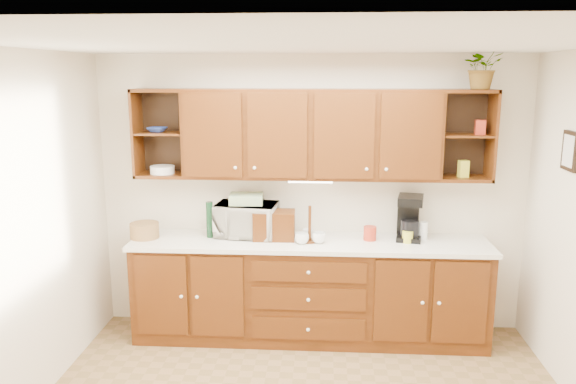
# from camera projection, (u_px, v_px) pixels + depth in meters

# --- Properties ---
(ceiling) EXTENTS (4.00, 4.00, 0.00)m
(ceiling) POSITION_uv_depth(u_px,v_px,m) (306.00, 43.00, 3.33)
(ceiling) COLOR white
(ceiling) RESTS_ON back_wall
(back_wall) EXTENTS (4.00, 0.00, 4.00)m
(back_wall) POSITION_uv_depth(u_px,v_px,m) (311.00, 194.00, 5.31)
(back_wall) COLOR beige
(back_wall) RESTS_ON floor
(left_wall) EXTENTS (0.00, 3.50, 3.50)m
(left_wall) POSITION_uv_depth(u_px,v_px,m) (4.00, 246.00, 3.73)
(left_wall) COLOR beige
(left_wall) RESTS_ON floor
(base_cabinets) EXTENTS (3.20, 0.60, 0.90)m
(base_cabinets) POSITION_uv_depth(u_px,v_px,m) (309.00, 291.00, 5.20)
(base_cabinets) COLOR #3A1B06
(base_cabinets) RESTS_ON floor
(countertop) EXTENTS (3.24, 0.64, 0.04)m
(countertop) POSITION_uv_depth(u_px,v_px,m) (310.00, 243.00, 5.09)
(countertop) COLOR white
(countertop) RESTS_ON base_cabinets
(upper_cabinets) EXTENTS (3.20, 0.33, 0.80)m
(upper_cabinets) POSITION_uv_depth(u_px,v_px,m) (312.00, 134.00, 5.03)
(upper_cabinets) COLOR #3A1B06
(upper_cabinets) RESTS_ON back_wall
(undercabinet_light) EXTENTS (0.40, 0.05, 0.02)m
(undercabinet_light) POSITION_uv_depth(u_px,v_px,m) (310.00, 181.00, 5.07)
(undercabinet_light) COLOR white
(undercabinet_light) RESTS_ON upper_cabinets
(framed_picture) EXTENTS (0.03, 0.24, 0.30)m
(framed_picture) POSITION_uv_depth(u_px,v_px,m) (570.00, 151.00, 4.24)
(framed_picture) COLOR black
(framed_picture) RESTS_ON right_wall
(wicker_basket) EXTENTS (0.34, 0.34, 0.14)m
(wicker_basket) POSITION_uv_depth(u_px,v_px,m) (145.00, 230.00, 5.16)
(wicker_basket) COLOR olive
(wicker_basket) RESTS_ON countertop
(microwave) EXTENTS (0.59, 0.43, 0.31)m
(microwave) POSITION_uv_depth(u_px,v_px,m) (247.00, 220.00, 5.21)
(microwave) COLOR beige
(microwave) RESTS_ON countertop
(towel_stack) EXTENTS (0.31, 0.24, 0.09)m
(towel_stack) POSITION_uv_depth(u_px,v_px,m) (246.00, 199.00, 5.16)
(towel_stack) COLOR #EBF171
(towel_stack) RESTS_ON microwave
(wine_bottle) EXTENTS (0.07, 0.07, 0.33)m
(wine_bottle) POSITION_uv_depth(u_px,v_px,m) (210.00, 220.00, 5.15)
(wine_bottle) COLOR black
(wine_bottle) RESTS_ON countertop
(woven_tray) EXTENTS (0.34, 0.14, 0.32)m
(woven_tray) POSITION_uv_depth(u_px,v_px,m) (234.00, 231.00, 5.36)
(woven_tray) COLOR olive
(woven_tray) RESTS_ON countertop
(bread_box) EXTENTS (0.38, 0.24, 0.26)m
(bread_box) POSITION_uv_depth(u_px,v_px,m) (274.00, 225.00, 5.11)
(bread_box) COLOR #3A1B06
(bread_box) RESTS_ON countertop
(mug_tree) EXTENTS (0.31, 0.30, 0.33)m
(mug_tree) POSITION_uv_depth(u_px,v_px,m) (310.00, 236.00, 5.03)
(mug_tree) COLOR #3A1B06
(mug_tree) RESTS_ON countertop
(canister_red) EXTENTS (0.14, 0.14, 0.13)m
(canister_red) POSITION_uv_depth(u_px,v_px,m) (370.00, 233.00, 5.08)
(canister_red) COLOR #B02D19
(canister_red) RESTS_ON countertop
(canister_white) EXTENTS (0.11, 0.11, 0.16)m
(canister_white) POSITION_uv_depth(u_px,v_px,m) (423.00, 231.00, 5.10)
(canister_white) COLOR white
(canister_white) RESTS_ON countertop
(canister_yellow) EXTENTS (0.12, 0.12, 0.10)m
(canister_yellow) POSITION_uv_depth(u_px,v_px,m) (408.00, 237.00, 5.01)
(canister_yellow) COLOR gold
(canister_yellow) RESTS_ON countertop
(coffee_maker) EXTENTS (0.27, 0.32, 0.41)m
(coffee_maker) POSITION_uv_depth(u_px,v_px,m) (409.00, 218.00, 5.10)
(coffee_maker) COLOR black
(coffee_maker) RESTS_ON countertop
(bowl_stack) EXTENTS (0.20, 0.20, 0.04)m
(bowl_stack) POSITION_uv_depth(u_px,v_px,m) (157.00, 130.00, 5.11)
(bowl_stack) COLOR #273E91
(bowl_stack) RESTS_ON upper_cabinets
(plate_stack) EXTENTS (0.26, 0.26, 0.07)m
(plate_stack) POSITION_uv_depth(u_px,v_px,m) (162.00, 170.00, 5.16)
(plate_stack) COLOR white
(plate_stack) RESTS_ON upper_cabinets
(pantry_box_yellow) EXTENTS (0.10, 0.08, 0.15)m
(pantry_box_yellow) POSITION_uv_depth(u_px,v_px,m) (463.00, 169.00, 4.98)
(pantry_box_yellow) COLOR gold
(pantry_box_yellow) RESTS_ON upper_cabinets
(pantry_box_red) EXTENTS (0.09, 0.08, 0.13)m
(pantry_box_red) POSITION_uv_depth(u_px,v_px,m) (480.00, 127.00, 4.90)
(pantry_box_red) COLOR #B02D19
(pantry_box_red) RESTS_ON upper_cabinets
(potted_plant) EXTENTS (0.43, 0.41, 0.38)m
(potted_plant) POSITION_uv_depth(u_px,v_px,m) (483.00, 67.00, 4.75)
(potted_plant) COLOR #999999
(potted_plant) RESTS_ON upper_cabinets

